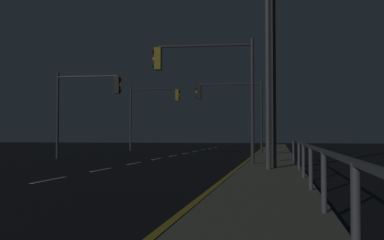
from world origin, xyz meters
name	(u,v)px	position (x,y,z in m)	size (l,w,h in m)	color
ground_plane	(138,163)	(0.00, 17.50, 0.00)	(112.00, 112.00, 0.00)	black
sidewalk_right	(273,163)	(6.43, 17.50, 0.07)	(2.23, 77.00, 0.14)	gray
lane_markings_center	(157,159)	(0.00, 21.00, 0.01)	(0.14, 50.00, 0.01)	silver
lane_edge_line	(250,158)	(5.07, 22.50, 0.01)	(0.14, 53.00, 0.01)	gold
traffic_light_mid_left	(231,101)	(3.52, 27.28, 3.68)	(4.60, 0.38, 4.96)	#2D3033
traffic_light_overhead_east	(86,97)	(-3.97, 20.36, 3.47)	(3.85, 0.41, 4.92)	#2D3033
traffic_light_near_left	(207,75)	(3.77, 15.31, 3.87)	(4.34, 0.49, 5.25)	#38383D
traffic_light_far_left	(152,105)	(-4.01, 33.88, 3.93)	(4.41, 0.54, 5.55)	#38383D
street_lamp_corner	(280,55)	(6.80, 13.34, 4.30)	(1.65, 1.42, 6.85)	#38383D
street_lamp_far_end	(272,38)	(6.52, 13.10, 4.86)	(1.35, 1.71, 7.91)	#4C4C51
barrier_fence	(307,154)	(7.40, 8.25, 0.87)	(0.09, 20.60, 0.98)	#59595E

